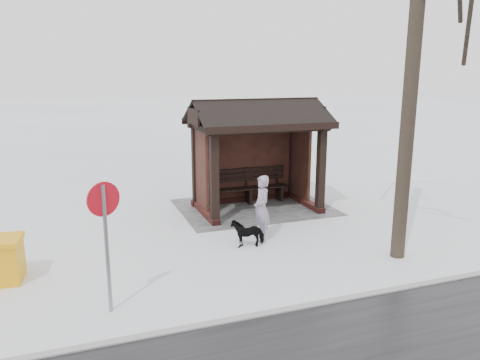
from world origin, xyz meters
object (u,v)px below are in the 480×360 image
at_px(bus_shelter, 255,132).
at_px(dog, 248,233).
at_px(road_sign, 105,218).
at_px(pedestrian, 262,208).

relative_size(bus_shelter, dog, 5.04).
bearing_deg(dog, road_sign, -50.17).
xyz_separation_m(bus_shelter, dog, (1.24, 2.70, -1.86)).
distance_m(pedestrian, dog, 0.67).
bearing_deg(pedestrian, bus_shelter, 165.71).
height_order(bus_shelter, pedestrian, bus_shelter).
xyz_separation_m(bus_shelter, pedestrian, (0.81, 2.48, -1.41)).
relative_size(dog, road_sign, 0.33).
relative_size(pedestrian, road_sign, 0.70).
bearing_deg(road_sign, pedestrian, -172.81).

